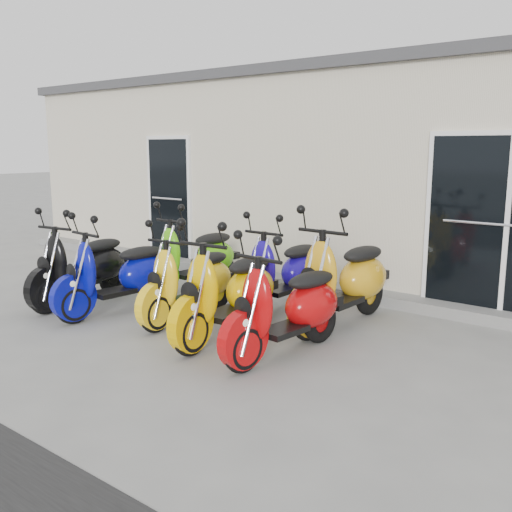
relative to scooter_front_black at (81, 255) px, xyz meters
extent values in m
plane|color=gray|center=(2.17, 0.48, -0.68)|extent=(80.00, 80.00, 0.00)
cube|color=beige|center=(2.17, 5.68, 0.92)|extent=(14.00, 6.00, 3.20)
cube|color=#3F3F42|center=(2.17, 5.68, 2.60)|extent=(14.20, 6.20, 0.16)
cube|color=gray|center=(2.17, 2.50, -0.60)|extent=(14.00, 0.40, 0.15)
cube|color=black|center=(-1.03, 2.65, 0.58)|extent=(1.07, 0.08, 2.22)
cube|color=black|center=(4.77, 2.65, 0.58)|extent=(2.02, 0.08, 2.22)
camera|label=1|loc=(6.54, -4.54, 1.44)|focal=40.00mm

